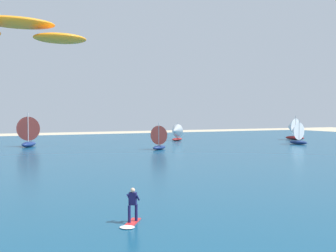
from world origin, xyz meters
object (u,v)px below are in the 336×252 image
sailboat_far_left (30,131)px  sailboat_near_shore (176,132)px  kitesurfer (132,211)px  sailboat_outermost (161,137)px  kite (17,30)px  sailboat_mid_right (292,129)px  sailboat_trailing (296,133)px

sailboat_far_left → sailboat_near_shore: 26.55m
kitesurfer → sailboat_outermost: size_ratio=0.49×
kite → sailboat_mid_right: (54.36, 41.00, -7.21)m
sailboat_far_left → kitesurfer: bearing=-90.7°
kitesurfer → sailboat_near_shore: size_ratio=0.54×
sailboat_outermost → sailboat_mid_right: size_ratio=0.82×
kite → sailboat_near_shore: kite is taller
kitesurfer → kite: (-4.73, 3.58, 8.77)m
sailboat_mid_right → sailboat_outermost: bearing=-164.5°
kitesurfer → sailboat_near_shore: 57.62m
sailboat_trailing → sailboat_near_shore: 21.71m
kitesurfer → sailboat_trailing: bearing=39.9°
sailboat_outermost → sailboat_far_left: sailboat_far_left is taller
kitesurfer → sailboat_trailing: sailboat_trailing is taller
sailboat_mid_right → sailboat_trailing: sailboat_mid_right is taller
sailboat_outermost → sailboat_near_shore: (9.84, 15.30, -0.14)m
kitesurfer → sailboat_mid_right: sailboat_mid_right is taller
kite → sailboat_trailing: 56.75m
sailboat_outermost → sailboat_trailing: size_ratio=0.94×
sailboat_far_left → sailboat_trailing: bearing=-18.3°
kitesurfer → sailboat_far_left: sailboat_far_left is taller
sailboat_outermost → sailboat_trailing: (24.71, -0.52, 0.11)m
kite → sailboat_near_shore: bearing=56.1°
sailboat_near_shore → sailboat_trailing: bearing=-46.8°
kite → sailboat_outermost: 39.52m
sailboat_trailing → sailboat_mid_right: bearing=50.9°
sailboat_trailing → kite: bearing=-146.0°
sailboat_outermost → sailboat_trailing: sailboat_trailing is taller
sailboat_near_shore → sailboat_outermost: bearing=-122.7°
kite → sailboat_outermost: (21.91, 32.00, -7.60)m
sailboat_mid_right → sailboat_far_left: sailboat_far_left is taller
kitesurfer → sailboat_outermost: sailboat_outermost is taller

